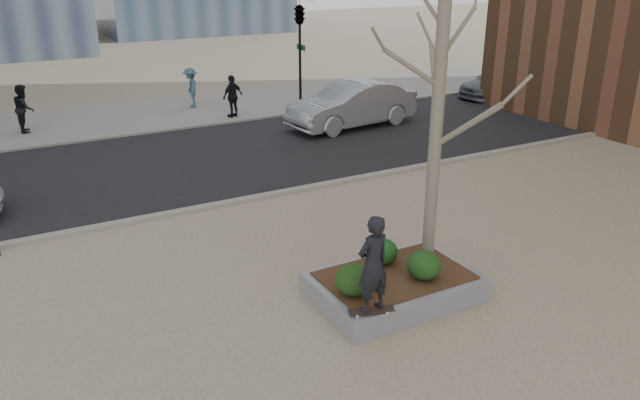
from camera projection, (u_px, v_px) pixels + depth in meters
ground at (349, 311)px, 11.42m from camera, size 120.00×120.00×0.00m
street at (183, 163)px, 19.57m from camera, size 60.00×8.00×0.02m
far_sidewalk at (131, 116)px, 25.28m from camera, size 60.00×6.00×0.02m
planter at (394, 287)px, 11.79m from camera, size 3.00×2.00×0.45m
planter_mulch at (395, 275)px, 11.70m from camera, size 2.70×1.70×0.04m
sycamore_tree at (439, 92)px, 11.18m from camera, size 2.80×2.80×6.60m
shrub_left at (354, 280)px, 10.93m from camera, size 0.65×0.65×0.55m
shrub_middle at (383, 251)px, 12.03m from camera, size 0.59×0.59×0.50m
shrub_right at (424, 265)px, 11.47m from camera, size 0.63×0.63×0.54m
skateboard at (371, 311)px, 10.48m from camera, size 0.80×0.43×0.08m
skateboarder at (373, 264)px, 10.16m from camera, size 0.67×0.49×1.70m
car_silver at (352, 105)px, 23.39m from camera, size 5.20×2.28×1.66m
car_third at (498, 83)px, 28.60m from camera, size 4.43×2.37×1.22m
pedestrian_a at (24, 108)px, 22.70m from camera, size 0.73×0.90×1.73m
pedestrian_b at (191, 88)px, 26.40m from camera, size 0.84×1.19×1.68m
pedestrian_c at (233, 96)px, 24.79m from camera, size 1.06×0.74×1.67m
traffic_light_far at (300, 56)px, 25.43m from camera, size 0.60×2.48×4.50m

